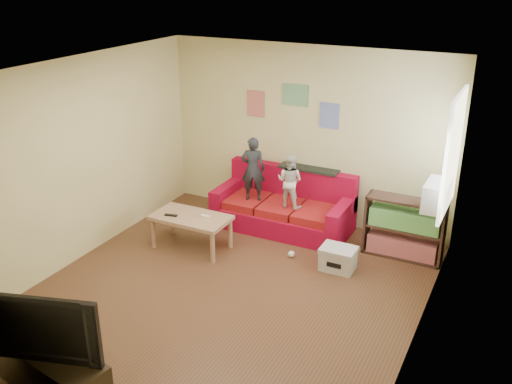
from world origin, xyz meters
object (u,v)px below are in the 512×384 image
at_px(sofa, 285,208).
at_px(bookshelf, 404,231).
at_px(child_a, 253,169).
at_px(child_b, 290,181).
at_px(tv_stand, 53,373).
at_px(file_box, 338,258).
at_px(coffee_table, 191,220).
at_px(television, 45,322).

distance_m(sofa, bookshelf, 1.85).
distance_m(child_a, bookshelf, 2.36).
bearing_deg(sofa, child_a, -159.39).
bearing_deg(bookshelf, child_b, -179.18).
height_order(child_a, tv_stand, child_a).
bearing_deg(child_a, file_box, 136.26).
relative_size(sofa, coffee_table, 1.89).
distance_m(coffee_table, file_box, 2.11).
xyz_separation_m(child_a, television, (0.00, -4.13, -0.13)).
bearing_deg(child_b, coffee_table, 47.49).
xyz_separation_m(file_box, television, (-1.62, -3.41, 0.63)).
bearing_deg(sofa, child_b, -48.99).
bearing_deg(tv_stand, television, 0.00).
bearing_deg(child_b, tv_stand, 83.97).
height_order(bookshelf, tv_stand, bookshelf).
height_order(child_b, coffee_table, child_b).
bearing_deg(bookshelf, file_box, -132.11).
relative_size(coffee_table, file_box, 2.37).
bearing_deg(coffee_table, child_b, 45.27).
xyz_separation_m(coffee_table, bookshelf, (2.73, 1.08, -0.04)).
bearing_deg(television, child_a, 73.07).
height_order(child_b, television, child_b).
distance_m(sofa, child_b, 0.58).
xyz_separation_m(child_b, coffee_table, (-1.04, -1.05, -0.41)).
xyz_separation_m(sofa, bookshelf, (1.84, -0.15, 0.08)).
distance_m(child_a, coffee_table, 1.25).
relative_size(child_a, tv_stand, 0.79).
bearing_deg(file_box, child_a, 156.10).
distance_m(file_box, television, 3.83).
bearing_deg(television, tv_stand, 0.00).
height_order(file_box, tv_stand, tv_stand).
relative_size(sofa, file_box, 4.47).
distance_m(file_box, tv_stand, 3.78).
bearing_deg(tv_stand, coffee_table, 108.25).
bearing_deg(tv_stand, bookshelf, 71.20).
height_order(child_a, child_b, child_a).
bearing_deg(child_b, file_box, 147.11).
xyz_separation_m(child_b, tv_stand, (-0.60, -4.13, -0.60)).
bearing_deg(file_box, sofa, 142.77).
height_order(child_b, bookshelf, child_b).
bearing_deg(file_box, bookshelf, 47.89).
bearing_deg(child_b, bookshelf, -176.96).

